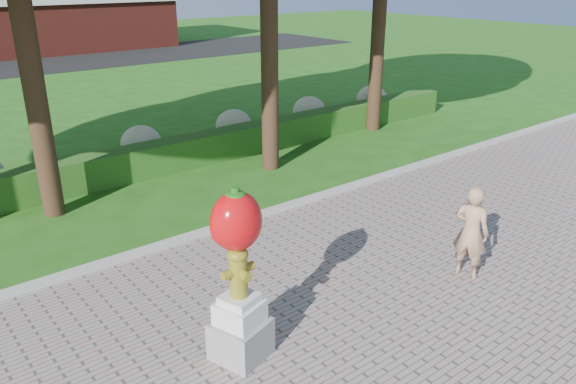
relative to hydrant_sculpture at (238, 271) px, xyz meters
name	(u,v)px	position (x,y,z in m)	size (l,w,h in m)	color
ground	(303,300)	(1.58, 0.56, -1.34)	(100.00, 100.00, 0.00)	#244F13
curb	(206,232)	(1.58, 3.56, -1.27)	(40.00, 0.18, 0.15)	#ADADA5
lawn_hedge	(122,166)	(1.58, 7.56, -0.94)	(24.00, 0.70, 0.80)	#194915
hydrangea_row	(126,147)	(2.15, 8.56, -0.79)	(20.10, 1.10, 0.99)	#A9AB83
hydrant_sculpture	(238,271)	(0.00, 0.00, 0.00)	(0.83, 0.83, 2.46)	gray
woman	(471,232)	(4.23, -0.62, -0.49)	(0.60, 0.39, 1.63)	tan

